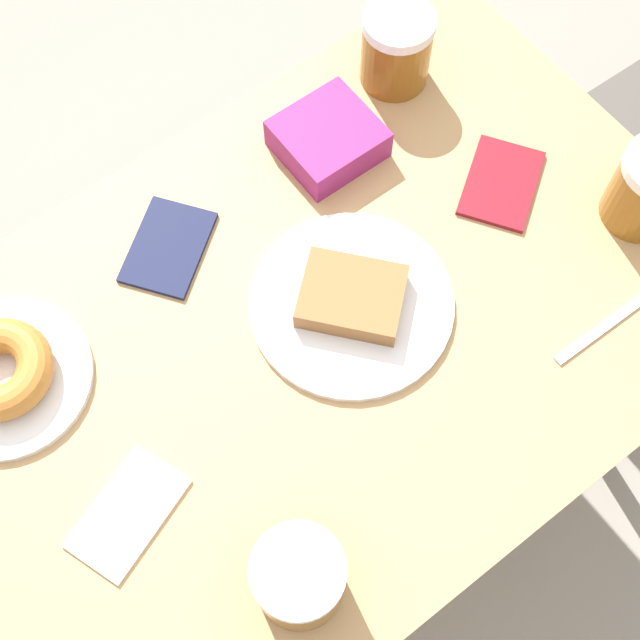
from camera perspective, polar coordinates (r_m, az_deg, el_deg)
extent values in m
plane|color=gray|center=(1.75, 0.00, -9.93)|extent=(8.00, 8.00, 0.00)
cube|color=tan|center=(1.09, 0.00, -0.76)|extent=(0.67, 1.00, 0.03)
cylinder|color=black|center=(1.66, 6.66, 10.67)|extent=(0.04, 0.04, 0.69)
cylinder|color=#514C47|center=(1.79, 12.83, 7.30)|extent=(0.03, 0.03, 0.42)
cylinder|color=silver|center=(1.08, 1.99, 1.10)|extent=(0.25, 0.25, 0.01)
cube|color=brown|center=(1.06, 2.02, 1.56)|extent=(0.15, 0.15, 0.03)
cylinder|color=silver|center=(1.10, -19.45, -3.48)|extent=(0.20, 0.20, 0.01)
cylinder|color=#8C5619|center=(1.24, 4.88, 16.71)|extent=(0.09, 0.09, 0.10)
cylinder|color=white|center=(1.20, 5.10, 18.45)|extent=(0.10, 0.10, 0.02)
cylinder|color=#8C5619|center=(0.94, -1.35, -16.27)|extent=(0.09, 0.09, 0.10)
cylinder|color=white|center=(0.89, -1.43, -15.77)|extent=(0.10, 0.10, 0.02)
cube|color=white|center=(1.02, -12.19, -12.00)|extent=(0.12, 0.15, 0.00)
cube|color=silver|center=(1.13, 17.98, -0.23)|extent=(0.01, 0.17, 0.00)
cube|color=#141938|center=(1.13, -9.69, 4.62)|extent=(0.15, 0.15, 0.01)
cube|color=maroon|center=(1.19, 11.53, 8.58)|extent=(0.14, 0.15, 0.01)
cube|color=#8C2366|center=(1.18, 0.52, 11.51)|extent=(0.12, 0.12, 0.05)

